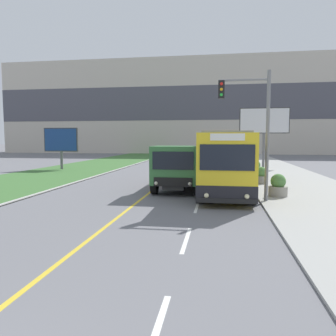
{
  "coord_description": "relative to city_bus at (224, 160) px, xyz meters",
  "views": [
    {
      "loc": [
        3.64,
        -1.29,
        2.88
      ],
      "look_at": [
        1.1,
        14.97,
        1.4
      ],
      "focal_mm": 35.0,
      "sensor_mm": 36.0,
      "label": 1
    }
  ],
  "objects": [
    {
      "name": "planter_round_third",
      "position": [
        2.46,
        6.24,
        -1.04
      ],
      "size": [
        0.95,
        0.95,
        1.16
      ],
      "color": "gray",
      "rests_on": "sidewalk_right"
    },
    {
      "name": "city_bus",
      "position": [
        0.0,
        0.0,
        0.0
      ],
      "size": [
        2.63,
        12.83,
        3.21
      ],
      "color": "yellow",
      "rests_on": "ground_plane"
    },
    {
      "name": "dump_truck",
      "position": [
        -2.53,
        -1.94,
        -0.36
      ],
      "size": [
        2.48,
        6.11,
        2.5
      ],
      "color": "black",
      "rests_on": "ground_plane"
    },
    {
      "name": "billboard_large",
      "position": [
        3.95,
        13.29,
        2.78
      ],
      "size": [
        4.7,
        0.24,
        5.85
      ],
      "color": "#59595B",
      "rests_on": "ground_plane"
    },
    {
      "name": "billboard_small",
      "position": [
        -14.93,
        9.16,
        1.04
      ],
      "size": [
        3.29,
        0.24,
        3.88
      ],
      "color": "#59595B",
      "rests_on": "ground_plane"
    },
    {
      "name": "apartment_block_background",
      "position": [
        -3.96,
        45.9,
        7.44
      ],
      "size": [
        80.0,
        8.04,
        18.13
      ],
      "color": "beige",
      "rests_on": "ground_plane"
    },
    {
      "name": "traffic_light_mast",
      "position": [
        1.16,
        -4.45,
        2.11
      ],
      "size": [
        2.28,
        0.32,
        5.87
      ],
      "color": "slate",
      "rests_on": "ground_plane"
    },
    {
      "name": "planter_round_near",
      "position": [
        2.54,
        -3.17,
        -1.07
      ],
      "size": [
        0.9,
        0.9,
        1.09
      ],
      "color": "gray",
      "rests_on": "sidewalk_right"
    },
    {
      "name": "planter_round_second",
      "position": [
        2.32,
        1.54,
        -1.09
      ],
      "size": [
        0.87,
        0.87,
        1.04
      ],
      "color": "gray",
      "rests_on": "sidewalk_right"
    }
  ]
}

